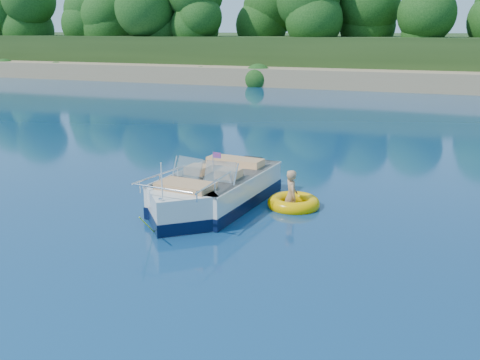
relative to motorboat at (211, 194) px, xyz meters
The scene contains 6 objects.
ground 4.08m from the motorboat, 102.82° to the right, with size 160.00×160.00×0.00m, color #0A2346.
shoreline 59.82m from the motorboat, 90.86° to the left, with size 170.00×59.00×6.00m.
treeline 37.42m from the motorboat, 91.33° to the left, with size 150.00×7.12×8.19m.
motorboat is the anchor object (origin of this frame).
tow_tube 2.27m from the motorboat, 21.41° to the left, with size 1.61×1.61×0.38m.
boy 2.21m from the motorboat, 21.34° to the left, with size 0.56×0.37×1.53m, color tan.
Camera 1 is at (6.39, -8.77, 4.70)m, focal length 40.00 mm.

